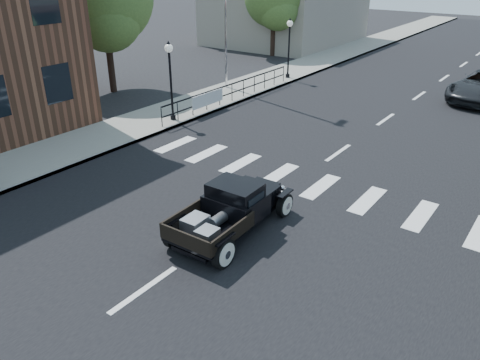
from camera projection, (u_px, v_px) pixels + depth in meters
The scene contains 12 objects.
ground at pixel (226, 233), 12.65m from camera, with size 120.00×120.00×0.00m, color black.
road at pixel (407, 105), 23.59m from camera, with size 14.00×80.00×0.02m, color black.
road_markings at pixel (369, 132), 19.95m from camera, with size 12.00×60.00×0.06m, color silver, non-canonical shape.
sidewalk_left at pixel (266, 80), 28.07m from camera, with size 3.00×80.00×0.15m, color gray.
low_building_left at pixel (286, 12), 39.96m from camera, with size 10.00×12.00×5.00m, color gray.
railing at pixel (232, 91), 23.54m from camera, with size 0.08×10.00×1.00m, color black, non-canonical shape.
banner at pixel (208, 104), 22.13m from camera, with size 0.04×2.20×0.60m, color silver, non-canonical shape.
lamp_post_b at pixel (171, 81), 20.26m from camera, with size 0.36×0.36×3.43m, color black, non-canonical shape.
lamp_post_c at pixel (289, 49), 27.56m from camera, with size 0.36×0.36×3.43m, color black, non-canonical shape.
big_tree_near at pixel (106, 20), 24.29m from camera, with size 5.15×5.15×7.56m, color #425F28, non-canonical shape.
big_tree_far at pixel (274, 11), 33.97m from camera, with size 4.31×4.31×6.33m, color #425F28, non-canonical shape.
hotrod_pickup at pixel (231, 209), 12.40m from camera, with size 1.89×4.05×1.40m, color black, non-canonical shape.
Camera 1 is at (6.67, -8.51, 6.74)m, focal length 35.00 mm.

